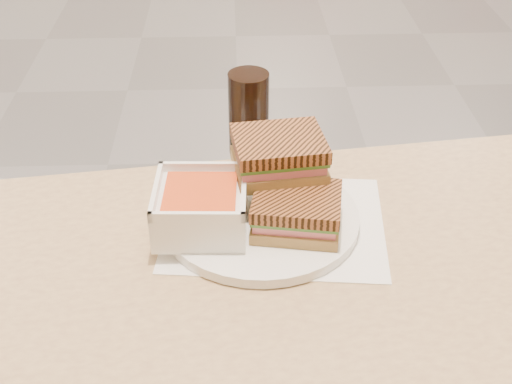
{
  "coord_description": "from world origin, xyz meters",
  "views": [
    {
      "loc": [
        -0.02,
        -2.8,
        1.38
      ],
      "look_at": [
        0.01,
        -2.0,
        0.82
      ],
      "focal_mm": 47.47,
      "sensor_mm": 36.0,
      "label": 1
    }
  ],
  "objects_px": {
    "soup_bowl": "(201,209)",
    "panini_lower": "(297,212)",
    "cola_glass": "(249,114)",
    "main_table": "(241,359)",
    "plate": "(261,218)"
  },
  "relations": [
    {
      "from": "soup_bowl",
      "to": "plate",
      "type": "bearing_deg",
      "value": 15.69
    },
    {
      "from": "cola_glass",
      "to": "main_table",
      "type": "bearing_deg",
      "value": -93.53
    },
    {
      "from": "main_table",
      "to": "soup_bowl",
      "type": "height_order",
      "value": "soup_bowl"
    },
    {
      "from": "main_table",
      "to": "plate",
      "type": "relative_size",
      "value": 4.31
    },
    {
      "from": "plate",
      "to": "soup_bowl",
      "type": "relative_size",
      "value": 2.16
    },
    {
      "from": "panini_lower",
      "to": "plate",
      "type": "bearing_deg",
      "value": 146.18
    },
    {
      "from": "plate",
      "to": "main_table",
      "type": "bearing_deg",
      "value": -102.08
    },
    {
      "from": "soup_bowl",
      "to": "cola_glass",
      "type": "xyz_separation_m",
      "value": [
        0.08,
        0.24,
        0.03
      ]
    },
    {
      "from": "main_table",
      "to": "soup_bowl",
      "type": "relative_size",
      "value": 9.3
    },
    {
      "from": "main_table",
      "to": "soup_bowl",
      "type": "distance_m",
      "value": 0.22
    },
    {
      "from": "main_table",
      "to": "cola_glass",
      "type": "height_order",
      "value": "cola_glass"
    },
    {
      "from": "plate",
      "to": "panini_lower",
      "type": "distance_m",
      "value": 0.07
    },
    {
      "from": "soup_bowl",
      "to": "panini_lower",
      "type": "bearing_deg",
      "value": -3.53
    },
    {
      "from": "panini_lower",
      "to": "soup_bowl",
      "type": "bearing_deg",
      "value": 176.47
    },
    {
      "from": "main_table",
      "to": "plate",
      "type": "xyz_separation_m",
      "value": [
        0.04,
        0.17,
        0.12
      ]
    }
  ]
}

